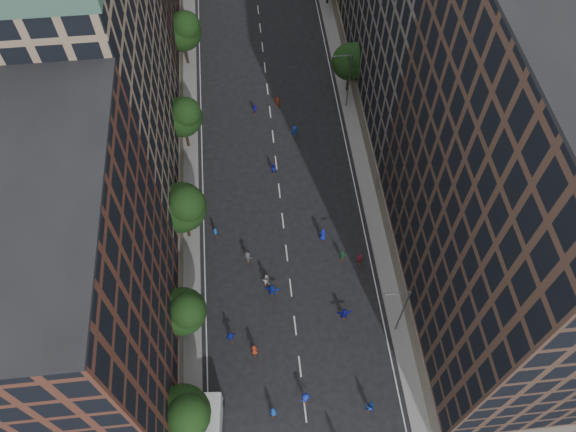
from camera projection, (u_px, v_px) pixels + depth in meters
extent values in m
plane|color=black|center=(273.00, 139.00, 74.66)|extent=(240.00, 240.00, 0.00)
cube|color=slate|center=(183.00, 105.00, 78.03)|extent=(4.00, 105.00, 0.15)
cube|color=slate|center=(353.00, 92.00, 79.39)|extent=(4.00, 105.00, 0.15)
cube|color=#512A1E|center=(66.00, 305.00, 45.16)|extent=(14.00, 22.00, 30.00)
cube|color=#8A735A|center=(87.00, 79.00, 56.66)|extent=(14.00, 26.00, 34.00)
cube|color=#453025|center=(520.00, 204.00, 47.01)|extent=(14.00, 30.00, 36.00)
cube|color=#5F574E|center=(432.00, 4.00, 64.17)|extent=(14.00, 28.00, 33.00)
cylinder|color=black|center=(188.00, 424.00, 52.63)|extent=(0.36, 0.36, 3.96)
sphere|color=black|center=(182.00, 414.00, 49.62)|extent=(5.20, 5.20, 5.20)
sphere|color=black|center=(187.00, 415.00, 48.29)|extent=(3.90, 3.90, 3.90)
cylinder|color=black|center=(188.00, 325.00, 58.22)|extent=(0.36, 0.36, 3.70)
sphere|color=black|center=(183.00, 311.00, 55.42)|extent=(4.80, 4.80, 4.80)
sphere|color=black|center=(187.00, 310.00, 54.19)|extent=(3.60, 3.60, 3.60)
cylinder|color=black|center=(187.00, 226.00, 64.58)|extent=(0.36, 0.36, 4.22)
sphere|color=black|center=(182.00, 207.00, 61.38)|extent=(5.60, 5.60, 5.60)
sphere|color=black|center=(186.00, 204.00, 59.94)|extent=(4.20, 4.20, 4.20)
cylinder|color=black|center=(187.00, 136.00, 72.41)|extent=(0.36, 0.36, 3.87)
sphere|color=black|center=(182.00, 117.00, 69.47)|extent=(5.00, 5.00, 5.00)
sphere|color=black|center=(186.00, 112.00, 68.19)|extent=(3.75, 3.75, 3.75)
cylinder|color=black|center=(186.00, 53.00, 81.11)|extent=(0.36, 0.36, 4.05)
sphere|color=black|center=(182.00, 32.00, 78.04)|extent=(5.40, 5.40, 5.40)
sphere|color=black|center=(186.00, 26.00, 76.66)|extent=(4.05, 4.05, 4.05)
cylinder|color=black|center=(348.00, 81.00, 78.12)|extent=(0.36, 0.36, 3.74)
sphere|color=black|center=(350.00, 62.00, 75.29)|extent=(5.00, 5.00, 5.00)
sphere|color=black|center=(356.00, 57.00, 74.01)|extent=(3.75, 3.75, 3.75)
cylinder|color=#595B60|center=(402.00, 312.00, 56.15)|extent=(0.18, 0.18, 9.00)
cylinder|color=#595B60|center=(398.00, 293.00, 52.33)|extent=(2.40, 0.12, 0.12)
cube|color=#595B60|center=(386.00, 295.00, 52.31)|extent=(0.50, 0.22, 0.15)
cylinder|color=#595B60|center=(349.00, 82.00, 74.25)|extent=(0.18, 0.18, 9.00)
cylinder|color=#595B60|center=(343.00, 56.00, 70.43)|extent=(2.40, 0.12, 0.12)
cube|color=#595B60|center=(334.00, 57.00, 70.41)|extent=(0.50, 0.22, 0.15)
cube|color=silver|center=(209.00, 417.00, 53.32)|extent=(2.65, 4.17, 2.44)
cylinder|color=black|center=(200.00, 404.00, 55.15)|extent=(0.35, 0.86, 0.84)
cylinder|color=black|center=(223.00, 404.00, 55.18)|extent=(0.35, 0.86, 0.84)
imported|color=#1542AB|center=(273.00, 412.00, 54.38)|extent=(0.89, 0.73, 1.56)
imported|color=#1542AD|center=(370.00, 406.00, 54.51)|extent=(1.15, 1.05, 1.92)
imported|color=#172BBD|center=(305.00, 398.00, 54.99)|extent=(1.29, 0.95, 1.78)
imported|color=#1528AD|center=(231.00, 337.00, 58.40)|extent=(1.23, 0.78, 1.95)
imported|color=#1316A1|center=(344.00, 314.00, 59.90)|extent=(1.66, 0.54, 1.78)
imported|color=#993019|center=(254.00, 350.00, 57.75)|extent=(0.89, 0.64, 1.71)
imported|color=maroon|center=(360.00, 259.00, 63.58)|extent=(0.73, 0.53, 1.86)
imported|color=silver|center=(266.00, 280.00, 62.10)|extent=(0.99, 0.83, 1.82)
imported|color=#434348|center=(248.00, 257.00, 63.73)|extent=(1.27, 0.93, 1.77)
imported|color=#22733C|center=(342.00, 256.00, 63.95)|extent=(0.99, 0.56, 1.59)
imported|color=#1731BD|center=(272.00, 290.00, 61.35)|extent=(1.88, 0.93, 1.95)
imported|color=#13239A|center=(323.00, 235.00, 65.33)|extent=(1.03, 0.81, 1.87)
imported|color=blue|center=(215.00, 232.00, 65.72)|extent=(0.64, 0.51, 1.53)
imported|color=#141CA9|center=(273.00, 168.00, 70.95)|extent=(0.77, 0.61, 1.55)
imported|color=#123999|center=(295.00, 131.00, 74.25)|extent=(1.20, 0.78, 1.76)
imported|color=#1E16B4|center=(255.00, 109.00, 76.68)|extent=(0.94, 0.54, 1.50)
imported|color=maroon|center=(277.00, 101.00, 77.46)|extent=(1.48, 0.87, 1.52)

